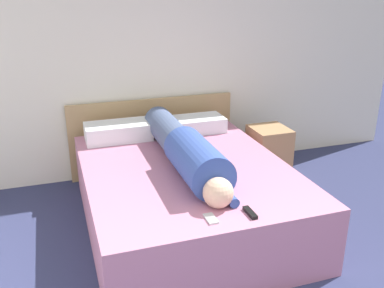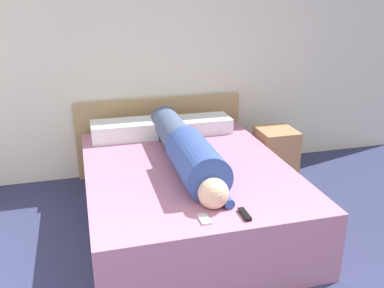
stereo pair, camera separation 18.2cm
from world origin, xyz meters
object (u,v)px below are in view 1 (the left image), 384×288
at_px(nightstand, 268,153).
at_px(cell_phone, 211,219).
at_px(bed, 186,195).
at_px(tv_remote, 250,213).
at_px(pillow_near_headboard, 118,131).
at_px(person_lying, 185,150).
at_px(pillow_second, 194,124).

xyz_separation_m(nightstand, cell_phone, (-1.21, -1.47, 0.26)).
height_order(bed, tv_remote, tv_remote).
bearing_deg(nightstand, pillow_near_headboard, 172.19).
bearing_deg(person_lying, cell_phone, -97.02).
relative_size(bed, person_lying, 1.20).
bearing_deg(pillow_near_headboard, bed, -63.15).
relative_size(pillow_second, cell_phone, 4.51).
distance_m(person_lying, pillow_second, 0.90).
height_order(pillow_near_headboard, cell_phone, pillow_near_headboard).
height_order(tv_remote, cell_phone, tv_remote).
bearing_deg(bed, pillow_near_headboard, 116.85).
xyz_separation_m(pillow_second, tv_remote, (-0.20, -1.70, -0.06)).
height_order(nightstand, pillow_near_headboard, pillow_near_headboard).
relative_size(bed, pillow_near_headboard, 3.34).
xyz_separation_m(person_lying, cell_phone, (-0.11, -0.85, -0.14)).
distance_m(person_lying, tv_remote, 0.90).
xyz_separation_m(nightstand, person_lying, (-1.10, -0.61, 0.40)).
relative_size(nightstand, cell_phone, 4.24).
xyz_separation_m(pillow_near_headboard, pillow_second, (0.77, 0.00, -0.01)).
distance_m(pillow_near_headboard, tv_remote, 1.79).
bearing_deg(pillow_near_headboard, pillow_second, 0.00).
relative_size(pillow_near_headboard, tv_remote, 4.12).
xyz_separation_m(pillow_near_headboard, cell_phone, (0.31, -1.68, -0.07)).
distance_m(bed, cell_phone, 0.90).
distance_m(nightstand, pillow_second, 0.84).
xyz_separation_m(bed, tv_remote, (0.16, -0.87, 0.28)).
xyz_separation_m(person_lying, pillow_near_headboard, (-0.41, 0.82, -0.07)).
relative_size(nightstand, person_lying, 0.32).
bearing_deg(cell_phone, pillow_second, 74.56).
bearing_deg(bed, person_lying, -173.57).
height_order(person_lying, cell_phone, person_lying).
distance_m(bed, nightstand, 1.26).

